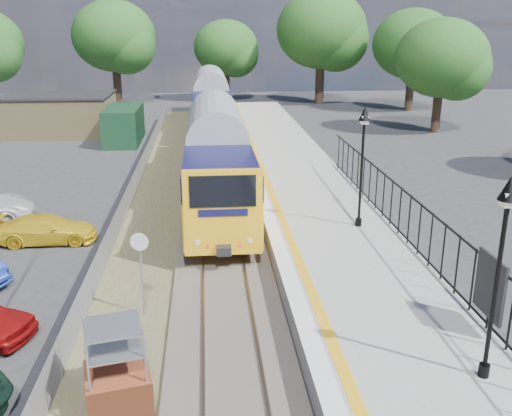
{
  "coord_description": "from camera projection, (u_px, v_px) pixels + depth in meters",
  "views": [
    {
      "loc": [
        -0.5,
        -14.42,
        8.36
      ],
      "look_at": [
        1.23,
        5.18,
        2.0
      ],
      "focal_mm": 40.0,
      "sensor_mm": 36.0,
      "label": 1
    }
  ],
  "objects": [
    {
      "name": "track_bed",
      "position": [
        209.0,
        219.0,
        25.38
      ],
      "size": [
        5.9,
        80.0,
        0.29
      ],
      "color": "#473F38",
      "rests_on": "ground"
    },
    {
      "name": "train",
      "position": [
        213.0,
        117.0,
        38.66
      ],
      "size": [
        2.82,
        40.83,
        3.51
      ],
      "color": "#F4AF15",
      "rests_on": "ground"
    },
    {
      "name": "tree_line",
      "position": [
        224.0,
        43.0,
        54.17
      ],
      "size": [
        56.8,
        43.8,
        11.88
      ],
      "color": "#332319",
      "rests_on": "ground"
    },
    {
      "name": "victorian_lamp_north",
      "position": [
        363.0,
        139.0,
        21.09
      ],
      "size": [
        0.44,
        0.44,
        4.6
      ],
      "color": "black",
      "rests_on": "platform"
    },
    {
      "name": "platform_edge",
      "position": [
        272.0,
        212.0,
        23.77
      ],
      "size": [
        0.9,
        70.0,
        0.01
      ],
      "color": "silver",
      "rests_on": "platform"
    },
    {
      "name": "wire_fence",
      "position": [
        130.0,
        195.0,
        27.12
      ],
      "size": [
        0.06,
        52.0,
        1.2
      ],
      "color": "#999EA3",
      "rests_on": "ground"
    },
    {
      "name": "speed_sign",
      "position": [
        141.0,
        261.0,
        16.56
      ],
      "size": [
        0.53,
        0.15,
        2.67
      ],
      "rotation": [
        0.0,
        0.0,
        -0.19
      ],
      "color": "#999EA3",
      "rests_on": "ground"
    },
    {
      "name": "ground",
      "position": [
        229.0,
        331.0,
        16.28
      ],
      "size": [
        120.0,
        120.0,
        0.0
      ],
      "primitive_type": "plane",
      "color": "#2D2D30",
      "rests_on": "ground"
    },
    {
      "name": "victorian_lamp_south",
      "position": [
        504.0,
        233.0,
        11.63
      ],
      "size": [
        0.44,
        0.44,
        4.6
      ],
      "color": "black",
      "rests_on": "platform"
    },
    {
      "name": "outbuilding",
      "position": [
        72.0,
        116.0,
        44.47
      ],
      "size": [
        10.8,
        10.1,
        3.12
      ],
      "color": "#988656",
      "rests_on": "ground"
    },
    {
      "name": "platform",
      "position": [
        320.0,
        220.0,
        24.08
      ],
      "size": [
        5.0,
        70.0,
        0.9
      ],
      "primitive_type": "cube",
      "color": "gray",
      "rests_on": "ground"
    },
    {
      "name": "brick_plinth",
      "position": [
        117.0,
        371.0,
        12.56
      ],
      "size": [
        1.66,
        1.66,
        2.24
      ],
      "rotation": [
        0.0,
        0.0,
        0.23
      ],
      "color": "brown",
      "rests_on": "ground"
    },
    {
      "name": "palisade_fence",
      "position": [
        428.0,
        236.0,
        18.39
      ],
      "size": [
        0.12,
        26.0,
        2.0
      ],
      "color": "black",
      "rests_on": "platform"
    },
    {
      "name": "car_yellow",
      "position": [
        47.0,
        229.0,
        22.73
      ],
      "size": [
        3.89,
        1.64,
        1.12
      ],
      "primitive_type": "imported",
      "rotation": [
        0.0,
        0.0,
        1.59
      ],
      "color": "yellow",
      "rests_on": "ground"
    }
  ]
}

